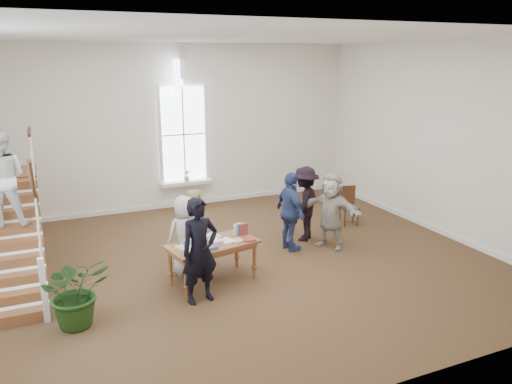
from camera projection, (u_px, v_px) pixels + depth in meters
name	position (u px, v px, depth m)	size (l,w,h in m)	color
ground	(245.00, 262.00, 10.40)	(10.00, 10.00, 0.00)	#452F1B
room_shell	(186.00, 192.00, 14.18)	(10.49, 10.00, 10.00)	white
staircase	(6.00, 202.00, 8.95)	(1.10, 4.10, 2.92)	brown
library_table	(212.00, 247.00, 9.31)	(1.79, 1.14, 0.84)	brown
police_officer	(200.00, 251.00, 8.51)	(0.68, 0.45, 1.87)	black
elderly_woman	(186.00, 235.00, 9.69)	(0.77, 0.50, 1.57)	beige
person_yellow	(193.00, 226.00, 10.26)	(0.75, 0.58, 1.54)	#D4CE84
woman_cluster_a	(291.00, 212.00, 10.83)	(1.03, 0.43, 1.75)	navy
woman_cluster_b	(305.00, 204.00, 11.46)	(1.12, 0.64, 1.73)	black
woman_cluster_c	(331.00, 211.00, 11.01)	(1.58, 0.50, 1.70)	#B4AFA2
floor_plant	(76.00, 291.00, 7.82)	(1.05, 0.91, 1.17)	#1A3A12
side_chair	(348.00, 203.00, 12.65)	(0.51, 0.51, 0.97)	#3D2710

